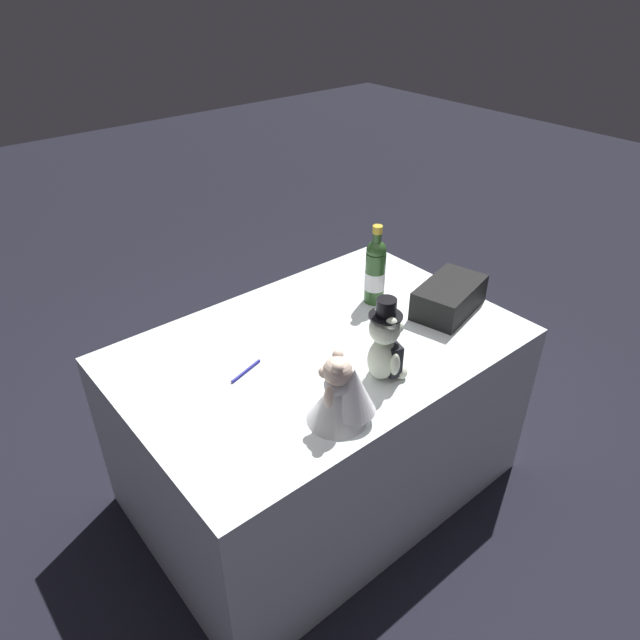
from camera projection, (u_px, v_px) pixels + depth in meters
ground_plane at (320, 482)px, 2.45m from camera, size 12.00×12.00×0.00m
reception_table at (320, 418)px, 2.26m from camera, size 1.41×0.93×0.71m
teddy_bear_groom at (386, 345)px, 1.84m from camera, size 0.14×0.14×0.30m
teddy_bear_bride at (342, 394)px, 1.68m from camera, size 0.23×0.22×0.23m
champagne_bottle at (375, 271)px, 2.24m from camera, size 0.08×0.08×0.32m
signing_pen at (245, 372)px, 1.92m from camera, size 0.15×0.05×0.01m
gift_case_black at (449, 297)px, 2.23m from camera, size 0.34×0.25×0.12m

